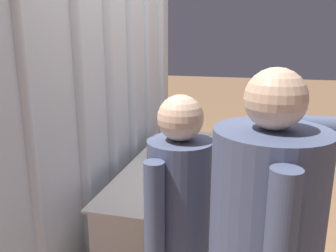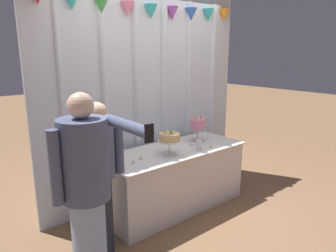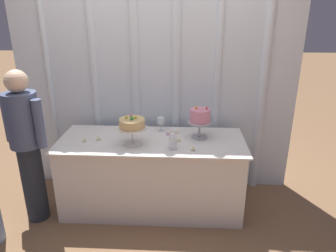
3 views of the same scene
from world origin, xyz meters
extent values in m
plane|color=#846042|center=(0.00, 0.00, 0.00)|extent=(24.00, 24.00, 0.00)
cube|color=silver|center=(0.00, 0.59, 1.35)|extent=(2.95, 0.04, 2.70)
cylinder|color=silver|center=(-1.13, 0.57, 1.35)|extent=(0.06, 0.06, 2.70)
cylinder|color=silver|center=(-0.64, 0.57, 1.35)|extent=(0.08, 0.08, 2.70)
cylinder|color=silver|center=(-0.21, 0.57, 1.35)|extent=(0.09, 0.09, 2.70)
cylinder|color=silver|center=(0.22, 0.57, 1.35)|extent=(0.10, 0.10, 2.70)
cylinder|color=silver|center=(0.65, 0.57, 1.35)|extent=(0.07, 0.07, 2.70)
cylinder|color=silver|center=(1.12, 0.57, 1.35)|extent=(0.09, 0.09, 2.70)
cone|color=#2DB2B7|center=(-0.97, 0.53, 2.35)|extent=(0.16, 0.16, 0.16)
cone|color=green|center=(-0.64, 0.53, 2.34)|extent=(0.16, 0.16, 0.16)
cone|color=pink|center=(-0.32, 0.53, 2.33)|extent=(0.16, 0.16, 0.16)
cone|color=#2DB2B7|center=(0.00, 0.53, 2.33)|extent=(0.16, 0.16, 0.16)
cone|color=purple|center=(0.32, 0.53, 2.33)|extent=(0.16, 0.16, 0.16)
cone|color=blue|center=(0.64, 0.53, 2.34)|extent=(0.16, 0.16, 0.16)
cone|color=#2DB2B7|center=(0.97, 0.53, 2.35)|extent=(0.16, 0.16, 0.16)
cone|color=orange|center=(1.29, 0.53, 2.37)|extent=(0.16, 0.16, 0.16)
cube|color=white|center=(0.00, 0.10, 0.36)|extent=(1.74, 0.67, 0.73)
cube|color=white|center=(0.00, 0.10, 0.73)|extent=(1.79, 0.72, 0.01)
cylinder|color=silver|center=(-0.16, -0.01, 0.75)|extent=(0.18, 0.18, 0.01)
cylinder|color=silver|center=(-0.16, -0.01, 0.82)|extent=(0.02, 0.02, 0.14)
cylinder|color=silver|center=(-0.16, -0.01, 0.90)|extent=(0.28, 0.28, 0.01)
cylinder|color=#DBB775|center=(-0.16, -0.01, 0.95)|extent=(0.23, 0.23, 0.08)
sphere|color=yellow|center=(-0.13, 0.00, 1.00)|extent=(0.03, 0.03, 0.03)
sphere|color=pink|center=(-0.18, 0.07, 1.00)|extent=(0.03, 0.03, 0.03)
sphere|color=yellow|center=(-0.22, 0.00, 1.00)|extent=(0.03, 0.03, 0.03)
sphere|color=green|center=(-0.16, -0.03, 1.01)|extent=(0.03, 0.03, 0.03)
cylinder|color=#B2B2B7|center=(0.46, 0.18, 0.75)|extent=(0.16, 0.16, 0.01)
cylinder|color=#B2B2B7|center=(0.46, 0.18, 0.82)|extent=(0.02, 0.02, 0.14)
cylinder|color=#B2B2B7|center=(0.46, 0.18, 0.90)|extent=(0.24, 0.24, 0.01)
cylinder|color=pink|center=(0.46, 0.18, 0.97)|extent=(0.19, 0.19, 0.12)
cone|color=#DB333D|center=(0.52, 0.18, 1.05)|extent=(0.02, 0.02, 0.03)
sphere|color=orange|center=(0.42, 0.19, 1.04)|extent=(0.03, 0.03, 0.03)
cylinder|color=silver|center=(0.07, 0.33, 0.74)|extent=(0.06, 0.06, 0.00)
cylinder|color=silver|center=(0.07, 0.33, 0.78)|extent=(0.01, 0.01, 0.08)
cylinder|color=silver|center=(0.07, 0.33, 0.86)|extent=(0.07, 0.07, 0.06)
cylinder|color=silver|center=(0.21, -0.10, 0.80)|extent=(0.07, 0.07, 0.12)
sphere|color=white|center=(0.20, -0.06, 0.90)|extent=(0.03, 0.03, 0.03)
sphere|color=#CC9EC6|center=(0.17, -0.09, 0.88)|extent=(0.03, 0.03, 0.03)
sphere|color=white|center=(0.24, -0.07, 0.89)|extent=(0.04, 0.04, 0.04)
sphere|color=white|center=(0.26, -0.09, 0.90)|extent=(0.03, 0.03, 0.03)
cylinder|color=beige|center=(-0.63, 0.02, 0.75)|extent=(0.04, 0.04, 0.02)
sphere|color=#F9CC4C|center=(-0.63, 0.02, 0.77)|extent=(0.01, 0.01, 0.01)
cylinder|color=beige|center=(-0.51, 0.07, 0.75)|extent=(0.05, 0.05, 0.02)
sphere|color=#F9CC4C|center=(-0.51, 0.07, 0.77)|extent=(0.01, 0.01, 0.01)
cylinder|color=beige|center=(0.26, 0.08, 0.75)|extent=(0.05, 0.05, 0.02)
sphere|color=#F9CC4C|center=(0.26, 0.08, 0.77)|extent=(0.01, 0.01, 0.01)
cylinder|color=beige|center=(0.39, -0.12, 0.75)|extent=(0.04, 0.04, 0.02)
sphere|color=#F9CC4C|center=(0.39, -0.12, 0.77)|extent=(0.01, 0.01, 0.01)
cylinder|color=#282D38|center=(-1.10, -0.15, 0.38)|extent=(0.26, 0.26, 0.77)
cylinder|color=#4C5675|center=(-1.10, -0.15, 1.01)|extent=(0.37, 0.37, 0.49)
sphere|color=beige|center=(-1.10, -0.15, 1.36)|extent=(0.20, 0.20, 0.20)
cylinder|color=#4C5675|center=(-1.27, -0.08, 1.00)|extent=(0.08, 0.08, 0.43)
cylinder|color=#4C5675|center=(-0.93, -0.21, 1.00)|extent=(0.08, 0.08, 0.43)
cylinder|color=#93ADD6|center=(-1.39, -0.50, 0.39)|extent=(0.30, 0.30, 0.79)
cylinder|color=#4C5675|center=(-1.39, -0.50, 1.10)|extent=(0.41, 0.41, 0.62)
sphere|color=beige|center=(-1.39, -0.50, 1.50)|extent=(0.19, 0.19, 0.19)
cube|color=maroon|center=(-1.39, -0.67, 1.13)|extent=(0.04, 0.01, 0.40)
cylinder|color=#4C5675|center=(-1.62, -0.53, 1.10)|extent=(0.08, 0.08, 0.54)
cylinder|color=#4C5675|center=(-1.17, -0.75, 1.37)|extent=(0.08, 0.54, 0.08)
cube|color=black|center=(-1.17, -1.02, 1.37)|extent=(0.06, 0.02, 0.12)
camera|label=1|loc=(-2.48, -0.45, 1.69)|focal=37.38mm
camera|label=2|loc=(-2.29, -2.58, 1.88)|focal=33.25mm
camera|label=3|loc=(0.30, -2.68, 1.94)|focal=33.83mm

